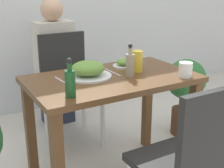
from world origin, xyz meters
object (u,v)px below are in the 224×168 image
condiment_bottle (70,82)px  side_plate (123,63)px  food_plate (88,70)px  sauce_bottle (130,64)px  juice_glass (137,61)px  chair_near (192,160)px  person_figure (55,64)px  drink_cup (185,70)px  potted_plant_right (185,88)px  chair_far (68,82)px

condiment_bottle → side_plate: bearing=33.4°
food_plate → sauce_bottle: bearing=-26.2°
sauce_bottle → juice_glass: bearing=34.8°
sauce_bottle → food_plate: bearing=153.8°
chair_near → person_figure: size_ratio=0.77×
chair_near → side_plate: 0.91m
side_plate → person_figure: 0.95m
drink_cup → juice_glass: juice_glass is taller
chair_near → side_plate: chair_near is taller
drink_cup → potted_plant_right: size_ratio=0.14×
chair_far → person_figure: 0.37m
chair_far → juice_glass: bearing=-72.8°
food_plate → drink_cup: (0.52, -0.30, 0.00)m
juice_glass → person_figure: size_ratio=0.12×
chair_far → food_plate: (-0.12, -0.63, 0.28)m
food_plate → drink_cup: bearing=-30.0°
drink_cup → sauce_bottle: 0.35m
food_plate → person_figure: person_figure is taller
juice_glass → condiment_bottle: bearing=-158.6°
food_plate → side_plate: food_plate is taller
side_plate → sauce_bottle: (-0.08, -0.21, 0.06)m
food_plate → drink_cup: 0.60m
juice_glass → sauce_bottle: bearing=-145.2°
chair_near → juice_glass: size_ratio=6.44×
potted_plant_right → person_figure: 1.20m
side_plate → person_figure: bearing=101.0°
side_plate → juice_glass: juice_glass is taller
potted_plant_right → side_plate: bearing=-171.2°
condiment_bottle → person_figure: size_ratio=0.18×
chair_far → drink_cup: size_ratio=9.73×
sauce_bottle → potted_plant_right: sauce_bottle is taller
juice_glass → person_figure: person_figure is taller
chair_near → chair_far: (-0.05, 1.40, 0.00)m
food_plate → side_plate: (0.32, 0.09, -0.02)m
sauce_bottle → person_figure: bearing=94.9°
chair_far → food_plate: 0.70m
potted_plant_right → chair_far: bearing=154.3°
chair_far → side_plate: 0.63m
drink_cup → potted_plant_right: bearing=45.4°
food_plate → potted_plant_right: 1.10m
chair_near → sauce_bottle: 0.73m
side_plate → condiment_bottle: 0.66m
sauce_bottle → condiment_bottle: same height
potted_plant_right → sauce_bottle: bearing=-158.1°
drink_cup → condiment_bottle: (-0.75, 0.03, 0.03)m
chair_near → person_figure: person_figure is taller
potted_plant_right → person_figure: size_ratio=0.58×
chair_near → condiment_bottle: (-0.40, 0.50, 0.31)m
drink_cup → food_plate: bearing=150.0°
food_plate → juice_glass: juice_glass is taller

